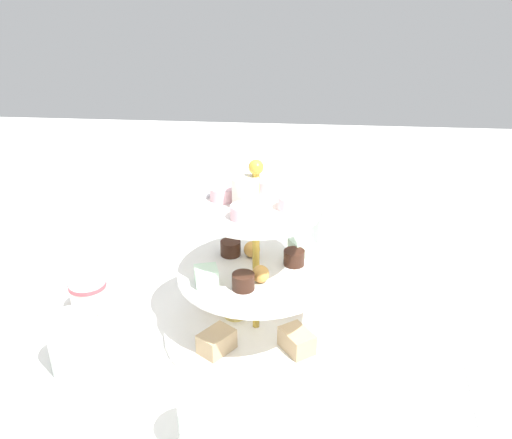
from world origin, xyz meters
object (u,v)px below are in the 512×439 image
at_px(tiered_serving_stand, 256,283).
at_px(butter_knife_left, 473,381).
at_px(water_glass_tall_right, 328,233).
at_px(teacup_with_saucer, 89,297).
at_px(water_glass_short_left, 74,344).
at_px(butter_knife_right, 172,249).
at_px(water_glass_mid_back, 206,423).

relative_size(tiered_serving_stand, butter_knife_left, 1.59).
bearing_deg(water_glass_tall_right, teacup_with_saucer, 27.81).
relative_size(water_glass_tall_right, water_glass_short_left, 1.38).
distance_m(tiered_serving_stand, butter_knife_right, 0.32).
bearing_deg(water_glass_short_left, butter_knife_left, -177.65).
xyz_separation_m(butter_knife_left, water_glass_mid_back, (0.33, 0.14, 0.04)).
distance_m(tiered_serving_stand, teacup_with_saucer, 0.27).
relative_size(tiered_serving_stand, water_glass_tall_right, 2.39).
height_order(teacup_with_saucer, butter_knife_left, teacup_with_saucer).
bearing_deg(butter_knife_right, water_glass_tall_right, 129.14).
bearing_deg(butter_knife_left, teacup_with_saucer, 84.53).
distance_m(tiered_serving_stand, water_glass_mid_back, 0.23).
distance_m(water_glass_tall_right, butter_knife_right, 0.30).
relative_size(tiered_serving_stand, butter_knife_right, 1.59).
relative_size(teacup_with_saucer, butter_knife_right, 0.53).
distance_m(butter_knife_left, butter_knife_right, 0.58).
bearing_deg(water_glass_mid_back, teacup_with_saucer, -48.07).
bearing_deg(water_glass_short_left, teacup_with_saucer, -76.23).
distance_m(water_glass_short_left, butter_knife_right, 0.35).
distance_m(teacup_with_saucer, butter_knife_left, 0.57).
height_order(tiered_serving_stand, butter_knife_right, tiered_serving_stand).
relative_size(water_glass_short_left, butter_knife_right, 0.48).
bearing_deg(tiered_serving_stand, water_glass_tall_right, -115.76).
bearing_deg(butter_knife_left, water_glass_tall_right, 36.43).
relative_size(water_glass_short_left, teacup_with_saucer, 0.91).
height_order(water_glass_tall_right, butter_knife_right, water_glass_tall_right).
xyz_separation_m(teacup_with_saucer, butter_knife_left, (-0.56, 0.12, -0.02)).
distance_m(water_glass_short_left, water_glass_mid_back, 0.23).
xyz_separation_m(water_glass_short_left, water_glass_mid_back, (-0.20, 0.12, 0.00)).
bearing_deg(teacup_with_saucer, water_glass_short_left, 103.77).
bearing_deg(water_glass_mid_back, butter_knife_left, -156.26).
bearing_deg(teacup_with_saucer, water_glass_tall_right, -152.19).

